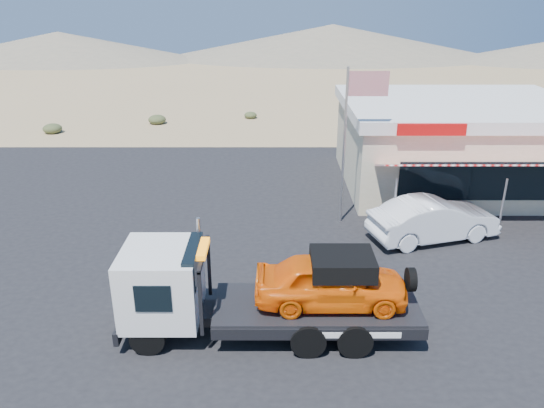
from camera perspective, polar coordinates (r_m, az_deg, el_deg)
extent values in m
plane|color=#A0875B|center=(17.20, -6.71, -8.00)|extent=(120.00, 120.00, 0.00)
cube|color=black|center=(19.72, 0.03, -3.62)|extent=(32.00, 24.00, 0.02)
cylinder|color=black|center=(14.07, -13.22, -13.86)|extent=(0.89, 0.27, 0.89)
cylinder|color=black|center=(15.51, -11.80, -9.99)|extent=(0.89, 0.27, 0.89)
cylinder|color=black|center=(13.74, 3.89, -14.19)|extent=(0.89, 0.49, 0.89)
cylinder|color=black|center=(15.22, 3.46, -10.19)|extent=(0.89, 0.49, 0.89)
cylinder|color=black|center=(13.87, 8.84, -14.06)|extent=(0.89, 0.49, 0.89)
cylinder|color=black|center=(15.33, 7.87, -10.11)|extent=(0.89, 0.49, 0.89)
cube|color=black|center=(14.37, 0.76, -11.67)|extent=(7.34, 0.89, 0.27)
cube|color=silver|center=(14.16, -11.76, -8.27)|extent=(1.97, 2.10, 1.88)
cube|color=black|center=(13.70, -8.46, -6.10)|extent=(0.31, 1.79, 0.81)
cube|color=black|center=(14.00, -7.21, -8.54)|extent=(0.09, 1.97, 1.79)
cube|color=orange|center=(13.50, -7.42, -4.78)|extent=(0.22, 1.07, 0.13)
cube|color=black|center=(14.28, 4.79, -10.81)|extent=(5.37, 2.06, 0.13)
imported|color=#FF6008|center=(13.93, 6.37, -8.23)|extent=(3.94, 1.58, 1.34)
cube|color=black|center=(13.71, 7.58, -6.38)|extent=(1.61, 1.34, 0.49)
imported|color=silver|center=(20.17, 16.97, -1.60)|extent=(4.98, 2.91, 1.55)
cube|color=#C1B792|center=(26.15, 19.09, 5.72)|extent=(10.00, 8.00, 3.40)
cube|color=white|center=(25.71, 19.64, 9.89)|extent=(10.40, 8.40, 0.50)
cube|color=red|center=(20.98, 16.80, 7.67)|extent=(2.60, 0.12, 0.45)
cube|color=black|center=(22.63, 22.11, 2.28)|extent=(7.00, 0.06, 1.60)
cube|color=red|center=(21.57, 23.29, 3.84)|extent=(9.00, 1.73, 0.61)
cylinder|color=#99999E|center=(20.06, 13.00, -0.30)|extent=(0.08, 0.08, 2.20)
cylinder|color=#99999E|center=(21.32, 23.53, -0.28)|extent=(0.08, 0.08, 2.20)
cylinder|color=#99999E|center=(20.23, 7.74, 5.98)|extent=(0.10, 0.10, 6.00)
cube|color=#B20C14|center=(19.81, 10.31, 12.62)|extent=(1.50, 0.02, 0.90)
ellipsoid|color=#394324|center=(36.90, -22.55, 7.56)|extent=(1.19, 1.19, 0.64)
ellipsoid|color=#394324|center=(37.39, -12.26, 8.93)|extent=(1.19, 1.19, 0.64)
ellipsoid|color=#394324|center=(38.20, -2.32, 9.57)|extent=(0.90, 0.90, 0.48)
cone|color=#726B59|center=(75.10, -21.90, 15.49)|extent=(36.00, 36.00, 3.50)
cone|color=#726B59|center=(73.48, 6.55, 17.03)|extent=(44.00, 44.00, 4.20)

